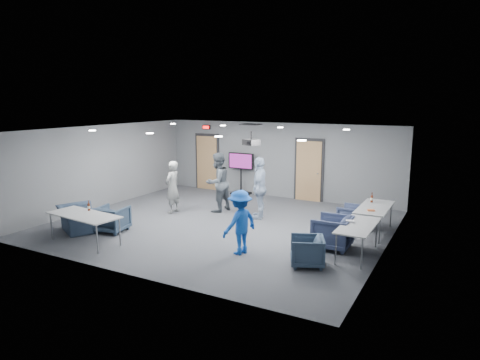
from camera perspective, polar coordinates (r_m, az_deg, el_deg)
The scene contains 29 objects.
floor at distance 12.33m, azimuth -2.43°, elevation -5.88°, with size 9.00×9.00×0.00m, color #3D4046.
ceiling at distance 11.84m, azimuth -2.54°, elevation 6.74°, with size 9.00×9.00×0.00m, color white.
wall_back at distance 15.54m, azimuth 5.06°, elevation 2.65°, with size 9.00×0.02×2.70m, color slate.
wall_front at distance 8.89m, azimuth -15.76°, elevation -3.83°, with size 9.00×0.02×2.70m, color slate.
wall_left at distance 14.80m, azimuth -17.66°, elevation 1.78°, with size 0.02×8.00×2.70m, color slate.
wall_right at distance 10.50m, azimuth 19.17°, elevation -1.82°, with size 0.02×8.00×2.70m, color slate.
door_left at distance 16.94m, azimuth -4.39°, elevation 2.37°, with size 1.06×0.17×2.24m.
door_right at distance 15.12m, azimuth 9.16°, elevation 1.25°, with size 1.06×0.17×2.24m.
exit_sign at distance 16.77m, azimuth -4.50°, elevation 7.03°, with size 0.32×0.08×0.16m.
hvac_diffuser at distance 14.54m, azimuth 1.44°, elevation 7.42°, with size 0.60×0.60×0.03m, color black.
downlights at distance 11.85m, azimuth -2.53°, elevation 6.66°, with size 6.18×3.78×0.02m.
person_a at distance 13.50m, azimuth -9.00°, elevation -0.95°, with size 0.60×0.39×1.64m, color gray.
person_b at distance 13.51m, azimuth -3.00°, elevation -0.31°, with size 0.91×0.71×1.88m, color #4D555D.
person_c at distance 12.72m, azimuth 2.62°, elevation -1.05°, with size 1.09×0.45×1.86m, color #A2B5D0.
person_d at distance 9.84m, azimuth -0.01°, elevation -5.65°, with size 0.97×0.56×1.49m, color blue.
chair_right_a at distance 12.32m, azimuth 14.66°, elevation -4.72°, with size 0.67×0.69×0.63m, color #36405D.
chair_right_b at distance 10.52m, azimuth 12.18°, elevation -6.82°, with size 0.84×0.87×0.79m, color #36405E.
chair_right_c at distance 9.38m, azimuth 8.92°, elevation -9.36°, with size 0.69×0.71×0.65m, color #34455A.
chair_front_a at distance 12.05m, azimuth -16.68°, elevation -5.00°, with size 0.75×0.77×0.70m, color #314255.
chair_front_b at distance 12.38m, azimuth -20.72°, elevation -4.85°, with size 1.07×0.93×0.69m, color #324157.
table_right_a at distance 11.87m, azimuth 17.52°, elevation -3.61°, with size 0.75×1.81×0.73m.
table_right_b at distance 10.07m, azimuth 15.46°, elevation -6.05°, with size 0.71×1.71×0.73m.
table_front_left at distance 11.25m, azimuth -20.09°, elevation -4.52°, with size 2.04×1.02×0.73m.
bottle_front at distance 11.55m, azimuth -19.51°, elevation -3.40°, with size 0.07×0.07×0.26m.
bottle_right at distance 12.30m, azimuth 17.16°, elevation -2.40°, with size 0.07×0.07×0.28m.
snack_box at distance 11.37m, azimuth 17.08°, elevation -3.88°, with size 0.17×0.12×0.04m, color #D56735.
wrapper at distance 10.22m, azimuth 14.47°, elevation -5.36°, with size 0.19×0.13×0.04m, color silver.
tv_stand at distance 15.98m, azimuth 0.13°, elevation 1.23°, with size 1.02×0.48×1.56m.
projector at distance 11.37m, azimuth 1.52°, elevation 5.07°, with size 0.48×0.45×0.37m.
Camera 1 is at (6.04, -10.16, 3.52)m, focal length 32.00 mm.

